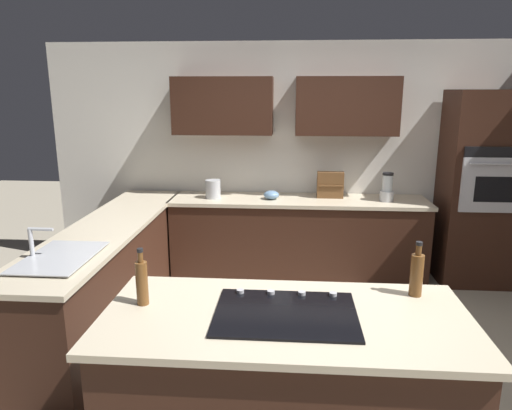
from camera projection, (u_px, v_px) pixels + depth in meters
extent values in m
plane|color=#9E937F|center=(311.00, 358.00, 3.72)|extent=(14.00, 14.00, 0.00)
cube|color=white|center=(307.00, 158.00, 5.44)|extent=(6.00, 0.10, 2.60)
cube|color=#381E14|center=(347.00, 106.00, 5.05)|extent=(1.10, 0.34, 0.62)
cube|color=#381E14|center=(223.00, 106.00, 5.15)|extent=(1.10, 0.34, 0.62)
cube|color=#381E14|center=(298.00, 239.00, 5.29)|extent=(2.80, 0.60, 0.86)
cube|color=beige|center=(298.00, 200.00, 5.18)|extent=(2.84, 0.64, 0.04)
cube|color=#381E14|center=(111.00, 274.00, 4.28)|extent=(0.60, 2.90, 0.86)
cube|color=beige|center=(107.00, 227.00, 4.17)|extent=(0.64, 2.94, 0.04)
cube|color=#381E14|center=(284.00, 391.00, 2.61)|extent=(1.91, 0.85, 0.86)
cube|color=beige|center=(286.00, 318.00, 2.51)|extent=(1.99, 0.93, 0.04)
cube|color=#381E14|center=(481.00, 189.00, 5.00)|extent=(0.80, 0.60, 2.08)
cube|color=silver|center=(495.00, 185.00, 4.67)|extent=(0.66, 0.03, 0.56)
cube|color=black|center=(495.00, 189.00, 4.67)|extent=(0.40, 0.01, 0.26)
cube|color=black|center=(499.00, 152.00, 4.59)|extent=(0.66, 0.02, 0.11)
cylinder|color=silver|center=(499.00, 164.00, 4.58)|extent=(0.56, 0.02, 0.02)
cube|color=#515456|center=(71.00, 250.00, 3.49)|extent=(0.40, 0.30, 0.02)
cube|color=#515456|center=(48.00, 267.00, 3.16)|extent=(0.40, 0.30, 0.02)
cube|color=#B7BABF|center=(60.00, 257.00, 3.32)|extent=(0.46, 0.70, 0.01)
cylinder|color=#B7BABF|center=(31.00, 244.00, 3.32)|extent=(0.03, 0.03, 0.22)
cylinder|color=#B7BABF|center=(41.00, 229.00, 3.28)|extent=(0.18, 0.02, 0.02)
cube|color=black|center=(286.00, 314.00, 2.50)|extent=(0.76, 0.56, 0.01)
cylinder|color=#B2B2B7|center=(333.00, 294.00, 2.70)|extent=(0.04, 0.04, 0.02)
cylinder|color=#B2B2B7|center=(302.00, 293.00, 2.71)|extent=(0.04, 0.04, 0.02)
cylinder|color=#B2B2B7|center=(271.00, 292.00, 2.73)|extent=(0.04, 0.04, 0.02)
cylinder|color=#B2B2B7|center=(240.00, 291.00, 2.74)|extent=(0.04, 0.04, 0.02)
cylinder|color=silver|center=(387.00, 196.00, 5.06)|extent=(0.15, 0.15, 0.11)
cylinder|color=silver|center=(387.00, 183.00, 5.02)|extent=(0.11, 0.11, 0.18)
cylinder|color=black|center=(388.00, 174.00, 5.00)|extent=(0.12, 0.12, 0.03)
ellipsoid|color=#668CB2|center=(271.00, 195.00, 5.15)|extent=(0.17, 0.17, 0.09)
cube|color=brown|center=(330.00, 185.00, 5.19)|extent=(0.29, 0.10, 0.29)
cube|color=brown|center=(331.00, 186.00, 5.14)|extent=(0.28, 0.02, 0.02)
cylinder|color=#B7BABF|center=(213.00, 189.00, 5.19)|extent=(0.17, 0.17, 0.20)
cylinder|color=brown|center=(142.00, 283.00, 2.60)|extent=(0.07, 0.07, 0.25)
cylinder|color=brown|center=(140.00, 257.00, 2.56)|extent=(0.03, 0.03, 0.06)
cylinder|color=black|center=(140.00, 250.00, 2.55)|extent=(0.03, 0.03, 0.02)
cylinder|color=brown|center=(417.00, 275.00, 2.71)|extent=(0.07, 0.07, 0.25)
cylinder|color=brown|center=(419.00, 250.00, 2.68)|extent=(0.03, 0.03, 0.06)
cylinder|color=black|center=(419.00, 243.00, 2.67)|extent=(0.04, 0.04, 0.02)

